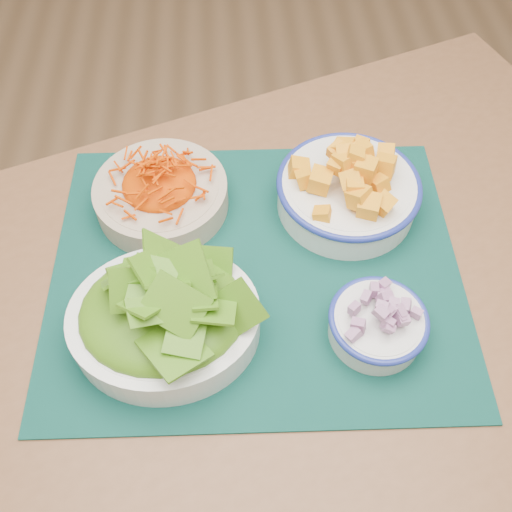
{
  "coord_description": "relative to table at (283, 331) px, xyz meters",
  "views": [
    {
      "loc": [
        0.25,
        -0.67,
        1.47
      ],
      "look_at": [
        0.28,
        -0.19,
        0.78
      ],
      "focal_mm": 40.0,
      "sensor_mm": 36.0,
      "label": 1
    }
  ],
  "objects": [
    {
      "name": "ground",
      "position": [
        -0.32,
        0.25,
        -0.66
      ],
      "size": [
        4.0,
        4.0,
        0.0
      ],
      "primitive_type": "plane",
      "color": "#9E734C",
      "rests_on": "ground"
    },
    {
      "name": "table",
      "position": [
        0.0,
        0.0,
        0.0
      ],
      "size": [
        1.54,
        1.28,
        0.75
      ],
      "rotation": [
        0.0,
        0.0,
        0.35
      ],
      "color": "brown",
      "rests_on": "ground"
    },
    {
      "name": "placemat",
      "position": [
        -0.04,
        0.06,
        0.09
      ],
      "size": [
        0.63,
        0.52,
        0.0
      ],
      "primitive_type": "cube",
      "rotation": [
        0.0,
        0.0,
        -0.03
      ],
      "color": "black",
      "rests_on": "table"
    },
    {
      "name": "carrot_bowl",
      "position": [
        -0.18,
        0.2,
        0.13
      ],
      "size": [
        0.26,
        0.26,
        0.09
      ],
      "rotation": [
        0.0,
        0.0,
        0.24
      ],
      "color": "#C3AB91",
      "rests_on": "placemat"
    },
    {
      "name": "squash_bowl",
      "position": [
        0.11,
        0.18,
        0.14
      ],
      "size": [
        0.25,
        0.25,
        0.11
      ],
      "rotation": [
        0.0,
        0.0,
        -0.15
      ],
      "color": "white",
      "rests_on": "placemat"
    },
    {
      "name": "lettuce_bowl",
      "position": [
        -0.17,
        -0.04,
        0.15
      ],
      "size": [
        0.26,
        0.22,
        0.12
      ],
      "rotation": [
        0.0,
        0.0,
        0.02
      ],
      "color": "white",
      "rests_on": "placemat"
    },
    {
      "name": "onion_bowl",
      "position": [
        0.12,
        -0.06,
        0.12
      ],
      "size": [
        0.15,
        0.15,
        0.07
      ],
      "rotation": [
        0.0,
        0.0,
        0.16
      ],
      "color": "silver",
      "rests_on": "placemat"
    }
  ]
}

